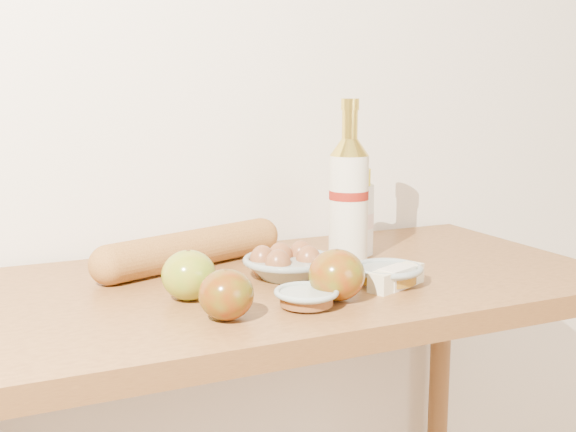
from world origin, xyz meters
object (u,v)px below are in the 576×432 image
(bourbon_bottle, at_px, (349,196))
(egg_bowl, at_px, (288,264))
(cream_bottle, at_px, (352,215))
(baguette, at_px, (192,249))
(table, at_px, (281,344))

(bourbon_bottle, xyz_separation_m, egg_bowl, (-0.16, -0.07, -0.11))
(bourbon_bottle, relative_size, cream_bottle, 1.81)
(baguette, bearing_deg, cream_bottle, -24.69)
(bourbon_bottle, bearing_deg, cream_bottle, 33.18)
(table, bearing_deg, cream_bottle, 29.47)
(cream_bottle, bearing_deg, table, -143.13)
(table, distance_m, baguette, 0.25)
(egg_bowl, bearing_deg, cream_bottle, 30.31)
(cream_bottle, height_order, egg_bowl, cream_bottle)
(bourbon_bottle, distance_m, baguette, 0.32)
(cream_bottle, relative_size, egg_bowl, 0.96)
(bourbon_bottle, xyz_separation_m, cream_bottle, (0.04, 0.05, -0.05))
(table, relative_size, bourbon_bottle, 3.76)
(egg_bowl, bearing_deg, baguette, 133.40)
(egg_bowl, relative_size, baguette, 0.43)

